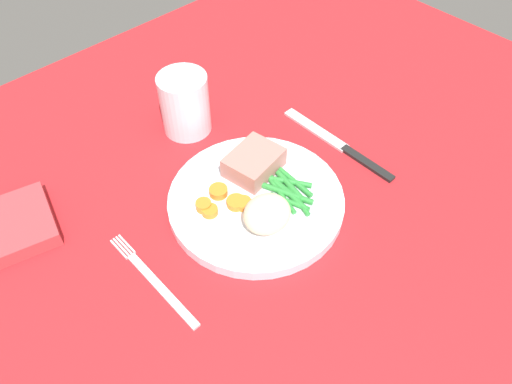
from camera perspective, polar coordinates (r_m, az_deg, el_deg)
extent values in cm
cube|color=red|center=(69.72, -0.68, 0.81)|extent=(120.00, 90.00, 2.00)
cylinder|color=white|center=(65.45, 0.00, -1.03)|extent=(23.43, 23.43, 1.60)
cube|color=#B2756B|center=(67.02, -0.19, 3.41)|extent=(8.29, 7.03, 2.97)
ellipsoid|color=beige|center=(60.37, 1.29, -2.56)|extent=(6.20, 5.58, 4.17)
cylinder|color=orange|center=(63.03, -5.39, -2.21)|extent=(2.12, 2.12, 0.90)
cylinder|color=orange|center=(63.67, -2.33, -1.22)|extent=(2.50, 2.50, 0.94)
cylinder|color=orange|center=(63.46, -6.11, -1.58)|extent=(2.03, 2.03, 1.22)
cylinder|color=orange|center=(65.24, -4.65, 0.30)|extent=(2.48, 2.48, 1.02)
cylinder|color=orange|center=(63.54, -1.53, -1.32)|extent=(2.22, 2.22, 0.94)
cylinder|color=#2D8C38|center=(64.41, 2.80, -0.67)|extent=(2.29, 6.32, 0.63)
cylinder|color=#2D8C38|center=(63.80, 3.67, -1.36)|extent=(2.47, 5.53, 0.67)
cylinder|color=#2D8C38|center=(64.61, 4.10, -0.47)|extent=(1.18, 6.41, 0.76)
cylinder|color=#2D8C38|center=(65.84, 2.84, 0.82)|extent=(1.08, 7.53, 0.72)
cylinder|color=#2D8C38|center=(65.77, 3.92, 0.77)|extent=(1.97, 5.71, 0.85)
cylinder|color=#2D8C38|center=(66.30, 3.73, 1.23)|extent=(4.23, 5.88, 0.76)
cylinder|color=#2D8C38|center=(66.28, 4.58, 1.14)|extent=(1.14, 6.29, 0.75)
cylinder|color=#2D8C38|center=(64.91, 3.38, -0.08)|extent=(3.64, 7.66, 0.80)
cylinder|color=#2D8C38|center=(64.79, 4.56, -0.38)|extent=(2.91, 7.09, 0.67)
cube|color=silver|center=(59.47, -10.84, -11.09)|extent=(1.00, 13.00, 0.40)
cube|color=silver|center=(63.77, -15.66, -6.47)|extent=(0.24, 3.60, 0.40)
cube|color=silver|center=(63.85, -15.36, -6.27)|extent=(0.24, 3.60, 0.40)
cube|color=silver|center=(63.92, -15.06, -6.08)|extent=(0.24, 3.60, 0.40)
cube|color=silver|center=(64.00, -14.77, -5.89)|extent=(0.24, 3.60, 0.40)
cube|color=black|center=(72.78, 12.79, 3.26)|extent=(1.30, 9.00, 0.64)
cube|color=silver|center=(76.80, 6.96, 7.21)|extent=(1.70, 12.00, 0.40)
cylinder|color=silver|center=(74.65, -8.27, 10.12)|extent=(7.35, 7.35, 9.35)
cylinder|color=silver|center=(76.12, -8.08, 8.76)|extent=(6.76, 6.76, 4.70)
cube|color=#B2383D|center=(69.81, -26.63, -3.67)|extent=(12.57, 12.41, 2.05)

